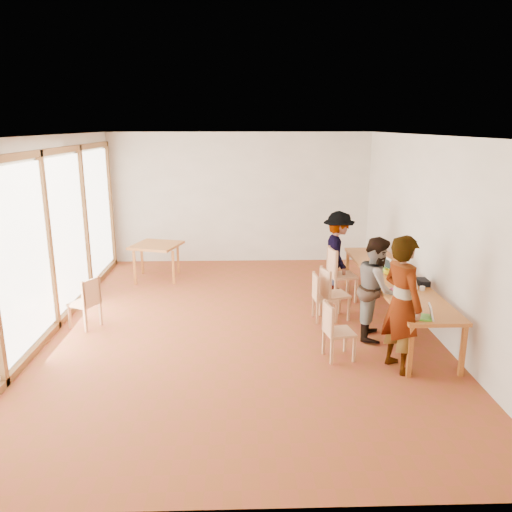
% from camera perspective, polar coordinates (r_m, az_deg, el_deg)
% --- Properties ---
extents(ground, '(8.00, 8.00, 0.00)m').
position_cam_1_polar(ground, '(8.17, -1.72, -7.94)').
color(ground, brown).
rests_on(ground, ground).
extents(wall_back, '(6.00, 0.10, 3.00)m').
position_cam_1_polar(wall_back, '(11.66, -1.81, 6.62)').
color(wall_back, silver).
rests_on(wall_back, ground).
extents(wall_front, '(6.00, 0.10, 3.00)m').
position_cam_1_polar(wall_front, '(3.91, -1.80, -10.31)').
color(wall_front, silver).
rests_on(wall_front, ground).
extents(wall_right, '(0.10, 8.00, 3.00)m').
position_cam_1_polar(wall_right, '(8.28, 19.47, 2.39)').
color(wall_right, silver).
rests_on(wall_right, ground).
extents(window_wall, '(0.10, 8.00, 3.00)m').
position_cam_1_polar(window_wall, '(8.27, -22.79, 2.07)').
color(window_wall, white).
rests_on(window_wall, ground).
extents(ceiling, '(6.00, 8.00, 0.04)m').
position_cam_1_polar(ceiling, '(7.54, -1.90, 13.75)').
color(ceiling, white).
rests_on(ceiling, wall_back).
extents(communal_table, '(0.80, 4.00, 0.75)m').
position_cam_1_polar(communal_table, '(8.47, 15.43, -2.60)').
color(communal_table, '#BA6929').
rests_on(communal_table, ground).
extents(side_table, '(0.90, 0.90, 0.75)m').
position_cam_1_polar(side_table, '(10.59, -11.32, 0.91)').
color(side_table, '#BA6929').
rests_on(side_table, ground).
extents(chair_near, '(0.44, 0.44, 0.43)m').
position_cam_1_polar(chair_near, '(6.97, 8.86, -7.83)').
color(chair_near, tan).
rests_on(chair_near, ground).
extents(chair_mid, '(0.50, 0.50, 0.47)m').
position_cam_1_polar(chair_mid, '(8.34, 8.47, -3.68)').
color(chair_mid, tan).
rests_on(chair_mid, ground).
extents(chair_far, '(0.39, 0.39, 0.42)m').
position_cam_1_polar(chair_far, '(8.28, 7.36, -4.13)').
color(chair_far, tan).
rests_on(chair_far, ground).
extents(chair_empty, '(0.54, 0.54, 0.53)m').
position_cam_1_polar(chair_empty, '(9.22, 9.25, -1.46)').
color(chair_empty, tan).
rests_on(chair_empty, ground).
extents(chair_spare, '(0.52, 0.52, 0.44)m').
position_cam_1_polar(chair_spare, '(8.34, -18.67, -4.52)').
color(chair_spare, tan).
rests_on(chair_spare, ground).
extents(person_near, '(0.65, 0.78, 1.82)m').
position_cam_1_polar(person_near, '(6.75, 16.32, -5.27)').
color(person_near, gray).
rests_on(person_near, ground).
extents(person_mid, '(0.76, 0.88, 1.56)m').
position_cam_1_polar(person_mid, '(7.72, 13.62, -3.57)').
color(person_mid, gray).
rests_on(person_mid, ground).
extents(person_far, '(0.60, 1.03, 1.59)m').
position_cam_1_polar(person_far, '(9.62, 9.35, 0.38)').
color(person_far, gray).
rests_on(person_far, ground).
extents(laptop_near, '(0.24, 0.26, 0.19)m').
position_cam_1_polar(laptop_near, '(6.79, 19.01, -6.35)').
color(laptop_near, '#52AF28').
rests_on(laptop_near, communal_table).
extents(laptop_mid, '(0.26, 0.30, 0.23)m').
position_cam_1_polar(laptop_mid, '(7.98, 17.25, -2.97)').
color(laptop_mid, '#52AF28').
rests_on(laptop_mid, communal_table).
extents(laptop_far, '(0.28, 0.30, 0.22)m').
position_cam_1_polar(laptop_far, '(8.80, 14.57, -1.17)').
color(laptop_far, '#52AF28').
rests_on(laptop_far, communal_table).
extents(yellow_mug, '(0.12, 0.12, 0.09)m').
position_cam_1_polar(yellow_mug, '(8.53, 14.77, -1.78)').
color(yellow_mug, '#D0BF0B').
rests_on(yellow_mug, communal_table).
extents(green_bottle, '(0.07, 0.07, 0.28)m').
position_cam_1_polar(green_bottle, '(9.00, 16.47, -0.41)').
color(green_bottle, '#207B40').
rests_on(green_bottle, communal_table).
extents(clear_glass, '(0.07, 0.07, 0.09)m').
position_cam_1_polar(clear_glass, '(9.59, 13.69, 0.11)').
color(clear_glass, silver).
rests_on(clear_glass, communal_table).
extents(condiment_cup, '(0.08, 0.08, 0.06)m').
position_cam_1_polar(condiment_cup, '(7.89, 18.48, -3.53)').
color(condiment_cup, white).
rests_on(condiment_cup, communal_table).
extents(pink_phone, '(0.05, 0.10, 0.01)m').
position_cam_1_polar(pink_phone, '(7.80, 15.36, -3.67)').
color(pink_phone, '#ED3989').
rests_on(pink_phone, communal_table).
extents(black_pouch, '(0.16, 0.26, 0.09)m').
position_cam_1_polar(black_pouch, '(8.15, 18.50, -2.85)').
color(black_pouch, black).
rests_on(black_pouch, communal_table).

